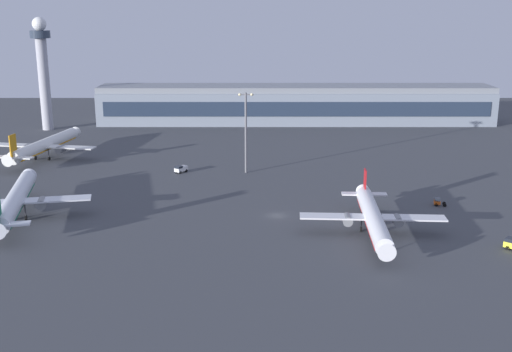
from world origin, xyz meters
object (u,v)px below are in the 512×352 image
Objects in this scene: cargo_loader at (180,169)px; apron_light_central at (245,127)px; airplane_near_gate at (372,217)px; control_tower at (42,66)px; airplane_far_stand at (14,201)px; airplane_terminal_side at (43,146)px; pushback_tug at (437,202)px.

apron_light_central reaches higher than cargo_loader.
apron_light_central is (-29.07, 54.74, 10.11)m from airplane_near_gate.
control_tower is 10.19× the size of cargo_loader.
control_tower is 1.09× the size of airplane_near_gate.
apron_light_central is at bearing -58.91° from airplane_near_gate.
airplane_terminal_side reaches higher than airplane_far_stand.
airplane_far_stand is 63.43m from airplane_terminal_side.
apron_light_central reaches higher than airplane_far_stand.
control_tower is 98.56m from cargo_loader.
cargo_loader is at bearing -48.04° from control_tower.
airplane_terminal_side is 71.13m from apron_light_central.
airplane_near_gate is 73.71m from cargo_loader.
airplane_near_gate is at bearing 146.77° from pushback_tug.
pushback_tug is at bearing -13.75° from airplane_terminal_side.
apron_light_central reaches higher than pushback_tug.
airplane_far_stand is 1.84× the size of apron_light_central.
airplane_far_stand is at bearing 106.31° from pushback_tug.
control_tower is at bearing -10.90° from cargo_loader.
airplane_near_gate is at bearing -48.09° from control_tower.
airplane_near_gate is 12.45× the size of pushback_tug.
pushback_tug is at bearing -5.98° from airplane_far_stand.
control_tower reaches higher than pushback_tug.
cargo_loader reaches higher than pushback_tug.
apron_light_central reaches higher than airplane_terminal_side.
airplane_far_stand reaches higher than airplane_near_gate.
airplane_near_gate is 84.54m from airplane_far_stand.
apron_light_central is at bearing 66.97° from pushback_tug.
control_tower is at bearing 62.90° from pushback_tug.
airplane_terminal_side reaches higher than pushback_tug.
control_tower is 1.85× the size of apron_light_central.
airplane_far_stand is 0.99× the size of airplane_terminal_side.
airplane_terminal_side is (-13.25, 62.03, 0.04)m from airplane_far_stand.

